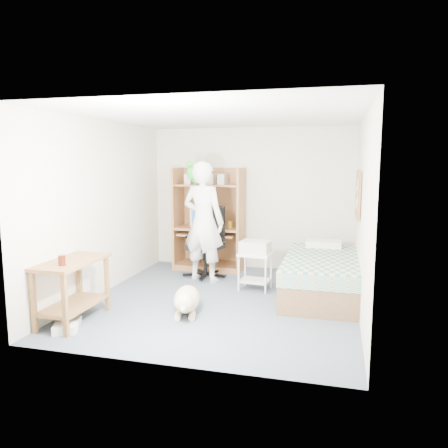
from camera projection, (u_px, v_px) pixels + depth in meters
name	position (u px, v px, depth m)	size (l,w,h in m)	color
floor	(223.00, 301.00, 6.05)	(4.00, 4.00, 0.00)	#4B5967
wall_back	(251.00, 199.00, 7.79)	(3.60, 0.02, 2.50)	silver
wall_right	(363.00, 215.00, 5.42)	(0.02, 4.00, 2.50)	silver
wall_left	(103.00, 208.00, 6.32)	(0.02, 4.00, 2.50)	silver
ceiling	(223.00, 116.00, 5.69)	(3.60, 4.00, 0.02)	white
computer_hutch	(210.00, 223.00, 7.77)	(1.20, 0.63, 1.80)	brown
bed	(321.00, 275.00, 6.28)	(1.02, 2.02, 0.66)	brown
side_desk	(72.00, 281.00, 5.22)	(0.50, 1.00, 0.75)	brown
corkboard	(358.00, 194.00, 6.26)	(0.04, 0.94, 0.66)	#A17448
office_chair	(207.00, 252.00, 7.32)	(0.65, 0.65, 1.15)	black
person	(203.00, 222.00, 6.94)	(0.70, 0.46, 1.92)	white
parrot	(191.00, 172.00, 6.89)	(0.14, 0.25, 0.39)	#198713
dog	(186.00, 300.00, 5.56)	(0.50, 1.01, 0.39)	beige
printer_cart	(255.00, 265.00, 6.52)	(0.50, 0.42, 0.56)	white
printer	(255.00, 247.00, 6.48)	(0.42, 0.32, 0.18)	beige
crt_monitor	(203.00, 215.00, 7.79)	(0.48, 0.50, 0.40)	beige
keyboard	(209.00, 233.00, 7.64)	(0.45, 0.16, 0.03)	beige
pencil_cup	(230.00, 225.00, 7.59)	(0.08, 0.08, 0.12)	gold
drink_glass	(62.00, 260.00, 4.92)	(0.08, 0.08, 0.12)	#3F130A
floor_box_a	(65.00, 329.00, 4.91)	(0.25, 0.20, 0.10)	white
floor_box_b	(72.00, 322.00, 5.16)	(0.18, 0.22, 0.08)	#A9A9A4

